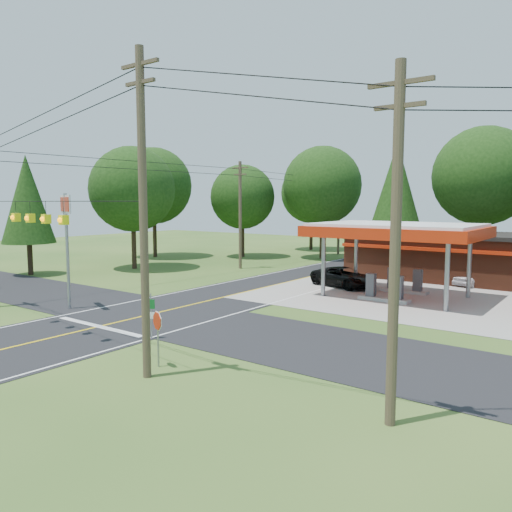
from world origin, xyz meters
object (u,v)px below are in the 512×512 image
Objects in this scene: gas_canopy at (397,233)px; octagonal_stop_sign at (157,326)px; sedan_car at (473,276)px; suv_car at (344,277)px; big_stop_sign at (66,224)px.

octagonal_stop_sign is at bearing -96.00° from gas_canopy.
octagonal_stop_sign is (-5.00, -27.01, 0.94)m from sedan_car.
gas_canopy reaches higher than suv_car.
suv_car is (-4.50, 1.50, -3.54)m from gas_canopy.
big_stop_sign reaches higher than sedan_car.
octagonal_stop_sign is (12.00, -4.00, -3.41)m from big_stop_sign.
gas_canopy reaches higher than octagonal_stop_sign.
sedan_car is (7.50, 6.50, -0.05)m from suv_car.
octagonal_stop_sign reaches higher than sedan_car.
suv_car is 1.31× the size of sedan_car.
big_stop_sign is at bearing 167.54° from suv_car.
big_stop_sign is (-9.50, -16.51, 4.30)m from suv_car.
big_stop_sign is at bearing 161.55° from octagonal_stop_sign.
octagonal_stop_sign reaches higher than suv_car.
gas_canopy is 2.04× the size of suv_car.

